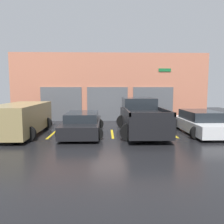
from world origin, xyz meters
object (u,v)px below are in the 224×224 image
Objects in this scene: sedan_side at (82,124)px; van_right at (21,118)px; pickup_truck at (141,117)px; sedan_white at (201,123)px.

van_right reaches higher than sedan_side.
pickup_truck is 1.16× the size of sedan_side.
van_right is (-6.24, -0.25, -0.00)m from pickup_truck.
sedan_white is 6.24m from sedan_side.
sedan_white is 9.37m from van_right.
sedan_side is (-6.24, -0.00, -0.02)m from sedan_white.
pickup_truck is 3.15m from sedan_side.
van_right is at bearing -179.62° from sedan_side.
sedan_white is at bearing 0.15° from van_right.
pickup_truck reaches higher than van_right.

